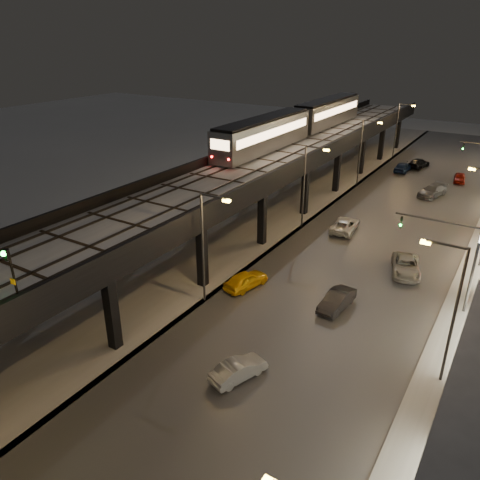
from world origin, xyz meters
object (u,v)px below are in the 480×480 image
Objects in this scene: car_onc_white at (432,191)px; car_onc_red at (460,178)px; rail_signal at (10,266)px; car_mid_dark at (418,164)px; car_onc_silver at (337,301)px; car_far_white at (403,167)px; car_taxi at (246,280)px; car_mid_silver at (345,225)px; subway_train at (300,121)px; car_near_white at (238,370)px; car_onc_dark at (406,267)px.

car_onc_white reaches higher than car_onc_red.
rail_signal is 52.42m from car_onc_white.
car_onc_red is at bearing 93.64° from car_onc_white.
car_onc_silver is (4.18, -45.45, -0.04)m from car_mid_dark.
rail_signal is 64.85m from car_mid_dark.
rail_signal is 0.72× the size of car_far_white.
car_taxi is 7.63m from car_onc_silver.
car_mid_silver is 1.00× the size of car_onc_white.
car_onc_red is (8.23, -1.22, -0.12)m from car_far_white.
car_mid_dark is 1.12× the size of car_far_white.
car_taxi reaches higher than car_mid_silver.
car_mid_silver is at bearing 113.75° from car_onc_silver.
rail_signal is (6.40, -47.16, 0.38)m from subway_train.
subway_train is 10.42× the size of car_onc_red.
car_onc_red is at bearing 31.38° from subway_train.
car_onc_silver is at bearing 105.81° from car_mid_dark.
car_far_white is (-1.48, -3.65, 0.03)m from car_mid_dark.
car_mid_silver is (12.19, -13.68, -7.79)m from subway_train.
car_onc_white reaches higher than car_mid_dark.
car_far_white reaches higher than car_mid_silver.
subway_train is 8.74× the size of car_far_white.
car_taxi is 0.83× the size of car_mid_silver.
car_near_white is 1.02× the size of car_onc_red.
car_mid_silver is 30.53m from car_mid_dark.
car_mid_silver reaches higher than car_onc_silver.
car_onc_dark reaches higher than car_onc_red.
subway_train is at bearing 126.45° from car_onc_silver.
rail_signal is 22.92m from car_onc_silver.
car_far_white is at bearing 139.15° from car_onc_white.
car_mid_dark reaches higher than car_onc_dark.
car_mid_silver is 1.01× the size of car_mid_dark.
car_taxi is (3.11, 17.61, -8.17)m from rail_signal.
car_far_white is at bearing 85.25° from rail_signal.
car_taxi is 33.93m from car_onc_white.
subway_train is 7.70× the size of car_onc_dark.
subway_train is at bearing 97.73° from rail_signal.
car_far_white is (-3.51, 52.53, 0.13)m from car_near_white.
car_onc_silver is at bearing -59.16° from subway_train.
car_onc_dark is (5.20, 19.32, 0.07)m from car_near_white.
car_mid_dark reaches higher than car_taxi.
car_onc_dark reaches higher than car_mid_silver.
rail_signal reaches higher than car_onc_white.
rail_signal reaches higher than car_onc_silver.
car_onc_dark is at bearing 76.05° from car_onc_silver.
car_onc_silver is 0.82× the size of car_onc_white.
car_onc_silver is (4.89, -14.92, -0.02)m from car_mid_silver.
rail_signal is at bearing -114.31° from car_onc_silver.
car_mid_silver is 26.72m from car_onc_red.
subway_train is 19.09m from car_far_white.
car_onc_red is at bearing 173.77° from car_far_white.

